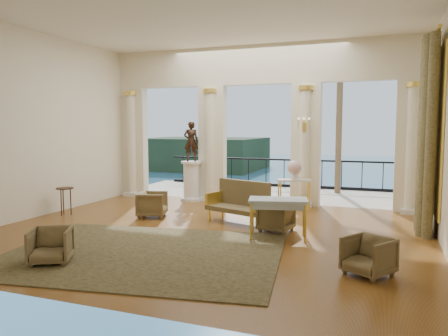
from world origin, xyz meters
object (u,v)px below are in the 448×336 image
at_px(armchair_d, 152,203).
at_px(armchair_c, 276,216).
at_px(game_table, 278,203).
at_px(console_table, 294,185).
at_px(settee, 240,202).
at_px(statue, 191,141).
at_px(side_table, 65,192).
at_px(armchair_a, 51,244).
at_px(pedestal, 191,182).
at_px(armchair_b, 368,254).

bearing_deg(armchair_d, armchair_c, -114.38).
relative_size(game_table, console_table, 1.36).
bearing_deg(settee, armchair_d, -156.14).
height_order(game_table, statue, statue).
bearing_deg(armchair_c, side_table, -78.28).
relative_size(armchair_a, pedestal, 0.54).
relative_size(pedestal, console_table, 1.27).
xyz_separation_m(settee, statue, (-2.30, 2.34, 1.30)).
distance_m(armchair_c, armchair_d, 3.22).
distance_m(armchair_b, armchair_d, 5.76).
bearing_deg(armchair_c, armchair_b, 51.43).
relative_size(armchair_c, side_table, 0.96).
bearing_deg(statue, armchair_b, 111.76).
relative_size(game_table, statue, 1.07).
bearing_deg(console_table, settee, -134.92).
relative_size(armchair_c, settee, 0.42).
xyz_separation_m(armchair_b, pedestal, (-5.24, 5.10, 0.25)).
distance_m(armchair_b, game_table, 2.46).
xyz_separation_m(statue, side_table, (-2.06, -3.07, -1.18)).
distance_m(game_table, console_table, 2.99).
bearing_deg(game_table, side_table, 163.06).
bearing_deg(game_table, pedestal, 122.07).
distance_m(armchair_d, side_table, 2.25).
height_order(armchair_d, settee, settee).
height_order(pedestal, side_table, pedestal).
bearing_deg(armchair_b, side_table, -163.68).
height_order(settee, console_table, settee).
bearing_deg(settee, statue, 154.01).
distance_m(armchair_a, armchair_b, 4.99).
bearing_deg(pedestal, armchair_d, -87.70).
height_order(armchair_a, armchair_c, armchair_c).
relative_size(armchair_c, console_table, 0.72).
relative_size(armchair_a, settee, 0.41).
distance_m(armchair_a, settee, 4.40).
distance_m(armchair_a, side_table, 4.07).
height_order(armchair_b, pedestal, pedestal).
xyz_separation_m(pedestal, side_table, (-2.06, -3.07, 0.03)).
xyz_separation_m(armchair_c, side_table, (-5.35, -0.17, 0.26)).
xyz_separation_m(pedestal, statue, (0.00, 0.00, 1.20)).
xyz_separation_m(armchair_d, pedestal, (-0.10, 2.51, 0.23)).
xyz_separation_m(pedestal, console_table, (3.19, -0.45, 0.12)).
bearing_deg(armchair_a, game_table, 14.51).
bearing_deg(console_table, armchair_c, -107.26).
height_order(console_table, side_table, console_table).
height_order(armchair_a, console_table, console_table).
distance_m(statue, side_table, 3.88).
relative_size(pedestal, side_table, 1.71).
bearing_deg(game_table, armchair_d, 151.40).
height_order(armchair_c, statue, statue).
distance_m(armchair_a, pedestal, 6.32).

